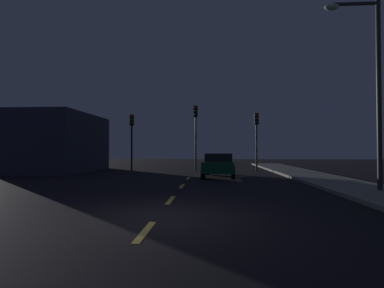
{
  "coord_description": "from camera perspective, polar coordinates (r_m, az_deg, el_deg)",
  "views": [
    {
      "loc": [
        1.36,
        -7.21,
        1.68
      ],
      "look_at": [
        -0.03,
        14.02,
        2.11
      ],
      "focal_mm": 27.49,
      "sensor_mm": 36.0,
      "label": 1
    }
  ],
  "objects": [
    {
      "name": "street_lamp_right",
      "position": [
        13.48,
        31.26,
        11.04
      ],
      "size": [
        2.1,
        0.36,
        7.46
      ],
      "color": "#2D2D30",
      "rests_on": "ground_plane"
    },
    {
      "name": "ground_plane",
      "position": [
        14.37,
        -1.74,
        -7.88
      ],
      "size": [
        80.0,
        80.0,
        0.0
      ],
      "primitive_type": "plane",
      "color": "black"
    },
    {
      "name": "traffic_signal_right",
      "position": [
        23.72,
        12.41,
        2.63
      ],
      "size": [
        0.32,
        0.38,
        4.6
      ],
      "color": "#2D2D30",
      "rests_on": "ground_plane"
    },
    {
      "name": "traffic_signal_left",
      "position": [
        24.32,
        -11.62,
        2.47
      ],
      "size": [
        0.32,
        0.38,
        4.56
      ],
      "color": "black",
      "rests_on": "ground_plane"
    },
    {
      "name": "traffic_signal_center",
      "position": [
        23.52,
        0.7,
        3.63
      ],
      "size": [
        0.32,
        0.38,
        5.23
      ],
      "color": "#2D2D30",
      "rests_on": "ground_plane"
    },
    {
      "name": "lane_stripe_third",
      "position": [
        13.78,
        -1.98,
        -8.16
      ],
      "size": [
        0.16,
        1.6,
        0.01
      ],
      "primitive_type": "cube",
      "color": "#EACC4C",
      "rests_on": "ground_plane"
    },
    {
      "name": "lane_stripe_second",
      "position": [
        10.05,
        -4.19,
        -10.78
      ],
      "size": [
        0.16,
        1.6,
        0.01
      ],
      "primitive_type": "cube",
      "color": "#EACC4C",
      "rests_on": "ground_plane"
    },
    {
      "name": "lane_stripe_nearest",
      "position": [
        6.39,
        -9.1,
        -16.39
      ],
      "size": [
        0.16,
        1.6,
        0.01
      ],
      "primitive_type": "cube",
      "color": "#EACC4C",
      "rests_on": "ground_plane"
    },
    {
      "name": "storefront_left",
      "position": [
        25.29,
        -24.23,
        0.21
      ],
      "size": [
        5.0,
        8.11,
        4.48
      ],
      "primitive_type": "cube",
      "color": "#333847",
      "rests_on": "ground_plane"
    },
    {
      "name": "lane_stripe_fourth",
      "position": [
        17.54,
        -0.74,
        -6.65
      ],
      "size": [
        0.16,
        1.6,
        0.01
      ],
      "primitive_type": "cube",
      "color": "#EACC4C",
      "rests_on": "ground_plane"
    },
    {
      "name": "car_stopped_ahead",
      "position": [
        18.43,
        5.31,
        -4.03
      ],
      "size": [
        2.22,
        4.04,
        1.47
      ],
      "color": "#0F4C2D",
      "rests_on": "ground_plane"
    },
    {
      "name": "sidewalk_curb_right",
      "position": [
        15.56,
        27.16,
        -6.96
      ],
      "size": [
        3.0,
        40.0,
        0.15
      ],
      "primitive_type": "cube",
      "color": "gray",
      "rests_on": "ground_plane"
    }
  ]
}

